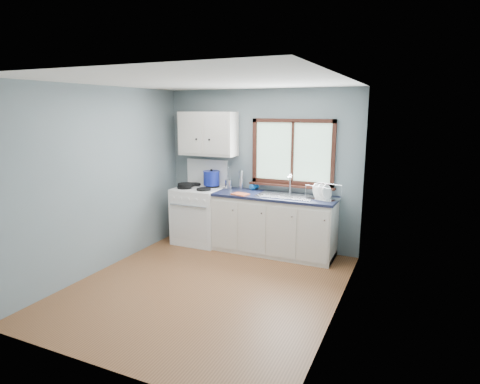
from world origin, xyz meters
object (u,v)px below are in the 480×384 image
at_px(base_cabinets, 274,227).
at_px(dish_rack, 323,195).
at_px(utensil_crock, 229,184).
at_px(sink, 286,200).
at_px(thermos, 241,180).
at_px(stockpot, 211,178).
at_px(gas_range, 199,213).
at_px(skillet, 186,185).

height_order(base_cabinets, dish_rack, dish_rack).
distance_m(base_cabinets, utensil_crock, 1.03).
bearing_deg(sink, thermos, 167.04).
xyz_separation_m(base_cabinets, stockpot, (-1.14, 0.12, 0.67)).
xyz_separation_m(base_cabinets, sink, (0.18, -0.00, 0.45)).
relative_size(sink, dish_rack, 1.65).
xyz_separation_m(sink, thermos, (-0.82, 0.19, 0.21)).
distance_m(utensil_crock, dish_rack, 1.57).
height_order(sink, utensil_crock, utensil_crock).
relative_size(gas_range, stockpot, 4.01).
relative_size(stockpot, dish_rack, 0.67).
relative_size(sink, thermos, 2.74).
distance_m(utensil_crock, thermos, 0.21).
xyz_separation_m(skillet, utensil_crock, (0.63, 0.30, 0.01)).
xyz_separation_m(base_cabinets, utensil_crock, (-0.84, 0.14, 0.59)).
xyz_separation_m(gas_range, stockpot, (0.16, 0.14, 0.59)).
xyz_separation_m(skillet, dish_rack, (2.19, 0.18, -0.01)).
relative_size(sink, stockpot, 2.47).
height_order(gas_range, sink, gas_range).
height_order(sink, skillet, sink).
bearing_deg(stockpot, skillet, -139.07).
bearing_deg(dish_rack, utensil_crock, -165.57).
relative_size(gas_range, sink, 1.62).
distance_m(base_cabinets, thermos, 0.94).
height_order(base_cabinets, utensil_crock, utensil_crock).
relative_size(gas_range, base_cabinets, 0.74).
bearing_deg(gas_range, utensil_crock, 18.35).
distance_m(stockpot, dish_rack, 1.87).
height_order(base_cabinets, skillet, skillet).
bearing_deg(utensil_crock, sink, -7.69).
relative_size(stockpot, utensil_crock, 0.91).
distance_m(gas_range, utensil_crock, 0.71).
xyz_separation_m(stockpot, thermos, (0.50, 0.07, -0.01)).
height_order(skillet, dish_rack, dish_rack).
xyz_separation_m(base_cabinets, dish_rack, (0.73, 0.02, 0.57)).
bearing_deg(base_cabinets, utensil_crock, 170.70).
height_order(gas_range, utensil_crock, gas_range).
xyz_separation_m(skillet, thermos, (0.82, 0.35, 0.09)).
bearing_deg(utensil_crock, thermos, 15.00).
bearing_deg(base_cabinets, thermos, 163.62).
bearing_deg(gas_range, sink, 0.71).
relative_size(utensil_crock, thermos, 1.22).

